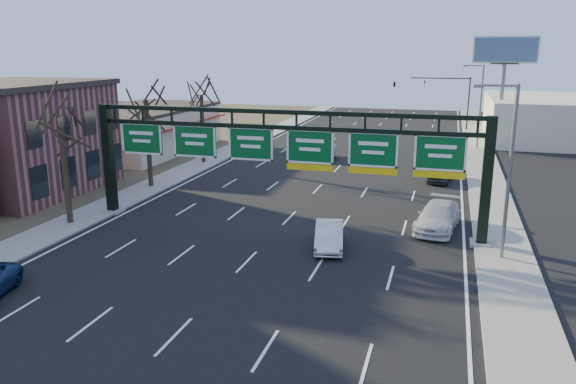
% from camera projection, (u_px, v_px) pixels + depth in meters
% --- Properties ---
extents(ground, '(160.00, 160.00, 0.00)m').
position_uv_depth(ground, '(232.00, 277.00, 26.96)').
color(ground, black).
rests_on(ground, ground).
extents(sidewalk_left, '(3.00, 120.00, 0.12)m').
position_uv_depth(sidewalk_left, '(180.00, 173.00, 48.99)').
color(sidewalk_left, gray).
rests_on(sidewalk_left, ground).
extents(sidewalk_right, '(3.00, 120.00, 0.12)m').
position_uv_depth(sidewalk_right, '(489.00, 194.00, 42.13)').
color(sidewalk_right, gray).
rests_on(sidewalk_right, ground).
extents(dirt_strip_left, '(21.00, 120.00, 0.06)m').
position_uv_depth(dirt_strip_left, '(61.00, 166.00, 52.27)').
color(dirt_strip_left, '#473D2B').
rests_on(dirt_strip_left, ground).
extents(lane_markings, '(21.60, 120.00, 0.01)m').
position_uv_depth(lane_markings, '(323.00, 183.00, 45.58)').
color(lane_markings, white).
rests_on(lane_markings, ground).
extents(sign_gantry, '(24.60, 1.20, 7.20)m').
position_uv_depth(sign_gantry, '(283.00, 153.00, 33.22)').
color(sign_gantry, black).
rests_on(sign_gantry, ground).
extents(brick_block, '(10.40, 12.40, 8.30)m').
position_uv_depth(brick_block, '(17.00, 138.00, 41.93)').
color(brick_block, '#8F4E50').
rests_on(brick_block, ground).
extents(cream_strip, '(10.90, 18.40, 4.70)m').
position_uv_depth(cream_strip, '(143.00, 129.00, 59.13)').
color(cream_strip, '#BCAF9C').
rests_on(cream_strip, ground).
extents(building_right_distant, '(12.00, 20.00, 5.00)m').
position_uv_depth(building_right_distant, '(540.00, 118.00, 67.52)').
color(building_right_distant, '#BCAF9C').
rests_on(building_right_distant, ground).
extents(tree_gantry, '(3.60, 3.60, 8.48)m').
position_uv_depth(tree_gantry, '(59.00, 110.00, 33.28)').
color(tree_gantry, black).
rests_on(tree_gantry, sidewalk_left).
extents(tree_mid, '(3.60, 3.60, 9.24)m').
position_uv_depth(tree_mid, '(145.00, 86.00, 42.40)').
color(tree_mid, black).
rests_on(tree_mid, sidewalk_left).
extents(tree_far, '(3.60, 3.60, 8.86)m').
position_uv_depth(tree_far, '(201.00, 84.00, 51.80)').
color(tree_far, black).
rests_on(tree_far, sidewalk_left).
extents(streetlight_near, '(2.15, 0.22, 9.00)m').
position_uv_depth(streetlight_near, '(508.00, 163.00, 27.94)').
color(streetlight_near, slate).
rests_on(streetlight_near, sidewalk_right).
extents(streetlight_far, '(2.15, 0.22, 9.00)m').
position_uv_depth(streetlight_far, '(479.00, 102.00, 59.59)').
color(streetlight_far, slate).
rests_on(streetlight_far, sidewalk_right).
extents(billboard_right, '(7.00, 0.50, 12.00)m').
position_uv_depth(billboard_right, '(504.00, 63.00, 62.56)').
color(billboard_right, slate).
rests_on(billboard_right, ground).
extents(traffic_signal_mast, '(10.16, 0.54, 7.00)m').
position_uv_depth(traffic_signal_mast, '(422.00, 88.00, 75.26)').
color(traffic_signal_mast, black).
rests_on(traffic_signal_mast, ground).
extents(car_silver_sedan, '(2.28, 4.50, 1.41)m').
position_uv_depth(car_silver_sedan, '(329.00, 236.00, 30.69)').
color(car_silver_sedan, silver).
rests_on(car_silver_sedan, ground).
extents(car_white_wagon, '(2.97, 5.72, 1.59)m').
position_uv_depth(car_white_wagon, '(438.00, 217.00, 33.85)').
color(car_white_wagon, silver).
rests_on(car_white_wagon, ground).
extents(car_grey_far, '(2.30, 4.54, 1.48)m').
position_uv_depth(car_grey_far, '(440.00, 172.00, 46.20)').
color(car_grey_far, '#393B3D').
rests_on(car_grey_far, ground).
extents(car_silver_distant, '(1.59, 4.19, 1.37)m').
position_uv_depth(car_silver_distant, '(328.00, 152.00, 55.32)').
color(car_silver_distant, '#A3A3A8').
rests_on(car_silver_distant, ground).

